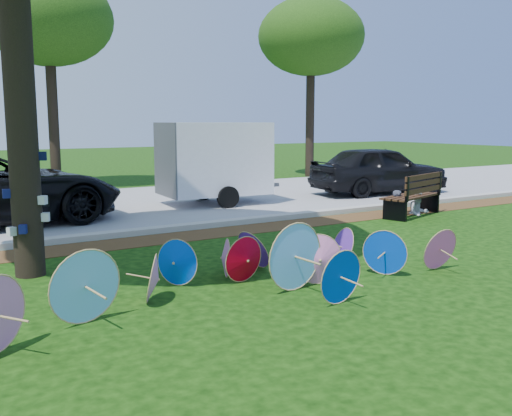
{
  "coord_description": "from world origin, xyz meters",
  "views": [
    {
      "loc": [
        -4.35,
        -5.97,
        2.32
      ],
      "look_at": [
        0.5,
        2.0,
        0.9
      ],
      "focal_mm": 40.0,
      "sensor_mm": 36.0,
      "label": 1
    }
  ],
  "objects_px": {
    "parasol_pile": "(249,265)",
    "cargo_trailer": "(214,158)",
    "park_bench": "(410,195)",
    "person_right": "(419,191)",
    "person_left": "(399,191)",
    "dark_pickup": "(379,170)"
  },
  "relations": [
    {
      "from": "parasol_pile",
      "to": "cargo_trailer",
      "type": "xyz_separation_m",
      "value": [
        3.51,
        7.84,
        0.91
      ]
    },
    {
      "from": "park_bench",
      "to": "person_right",
      "type": "bearing_deg",
      "value": -9.23
    },
    {
      "from": "cargo_trailer",
      "to": "parasol_pile",
      "type": "bearing_deg",
      "value": -110.21
    },
    {
      "from": "person_left",
      "to": "park_bench",
      "type": "bearing_deg",
      "value": -27.02
    },
    {
      "from": "person_left",
      "to": "cargo_trailer",
      "type": "bearing_deg",
      "value": 104.77
    },
    {
      "from": "dark_pickup",
      "to": "person_right",
      "type": "bearing_deg",
      "value": 157.16
    },
    {
      "from": "dark_pickup",
      "to": "park_bench",
      "type": "relative_size",
      "value": 2.28
    },
    {
      "from": "person_right",
      "to": "parasol_pile",
      "type": "bearing_deg",
      "value": -138.74
    },
    {
      "from": "park_bench",
      "to": "person_left",
      "type": "xyz_separation_m",
      "value": [
        -0.35,
        0.05,
        0.11
      ]
    },
    {
      "from": "dark_pickup",
      "to": "park_bench",
      "type": "distance_m",
      "value": 4.4
    },
    {
      "from": "dark_pickup",
      "to": "cargo_trailer",
      "type": "relative_size",
      "value": 1.6
    },
    {
      "from": "person_left",
      "to": "parasol_pile",
      "type": "bearing_deg",
      "value": -169.81
    },
    {
      "from": "park_bench",
      "to": "dark_pickup",
      "type": "bearing_deg",
      "value": 39.14
    },
    {
      "from": "cargo_trailer",
      "to": "person_left",
      "type": "bearing_deg",
      "value": -52.44
    },
    {
      "from": "parasol_pile",
      "to": "person_left",
      "type": "distance_m",
      "value": 7.29
    },
    {
      "from": "person_left",
      "to": "person_right",
      "type": "distance_m",
      "value": 0.7
    },
    {
      "from": "parasol_pile",
      "to": "park_bench",
      "type": "bearing_deg",
      "value": 27.46
    },
    {
      "from": "cargo_trailer",
      "to": "park_bench",
      "type": "bearing_deg",
      "value": -49.64
    },
    {
      "from": "parasol_pile",
      "to": "park_bench",
      "type": "height_order",
      "value": "park_bench"
    },
    {
      "from": "park_bench",
      "to": "person_right",
      "type": "xyz_separation_m",
      "value": [
        0.35,
        0.05,
        0.07
      ]
    },
    {
      "from": "parasol_pile",
      "to": "cargo_trailer",
      "type": "bearing_deg",
      "value": 65.89
    },
    {
      "from": "parasol_pile",
      "to": "person_right",
      "type": "xyz_separation_m",
      "value": [
        7.07,
        3.54,
        0.21
      ]
    }
  ]
}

